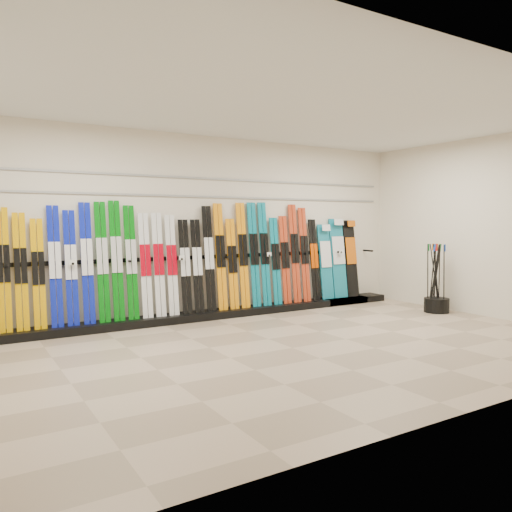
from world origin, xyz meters
TOP-DOWN VIEW (x-y plane):
  - floor at (0.00, 0.00)m, footprint 8.00×8.00m
  - back_wall at (0.00, 2.50)m, footprint 8.00×0.00m
  - right_wall at (4.00, 0.00)m, footprint 0.00×5.00m
  - ceiling at (0.00, 0.00)m, footprint 8.00×8.00m
  - ski_rack_base at (0.22, 2.28)m, footprint 8.00×0.40m
  - skis at (-0.45, 2.33)m, footprint 5.37×0.24m
  - snowboards at (2.78, 2.35)m, footprint 0.91×0.24m
  - pole_bin at (3.60, 0.70)m, footprint 0.42×0.42m
  - ski_poles at (3.59, 0.73)m, footprint 0.30×0.42m
  - slatwall_rail_0 at (0.00, 2.48)m, footprint 7.60×0.02m
  - slatwall_rail_1 at (0.00, 2.48)m, footprint 7.60×0.02m

SIDE VIEW (x-z plane):
  - floor at x=0.00m, z-range 0.00..0.00m
  - ski_rack_base at x=0.22m, z-range 0.00..0.12m
  - pole_bin at x=3.60m, z-range 0.00..0.25m
  - ski_poles at x=3.59m, z-range 0.02..1.20m
  - snowboards at x=2.78m, z-range 0.10..1.62m
  - skis at x=-0.45m, z-range 0.05..1.85m
  - back_wall at x=0.00m, z-range -2.50..5.50m
  - right_wall at x=4.00m, z-range -1.00..4.00m
  - slatwall_rail_0 at x=0.00m, z-range 1.98..2.02m
  - slatwall_rail_1 at x=0.00m, z-range 2.28..2.31m
  - ceiling at x=0.00m, z-range 3.00..3.00m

